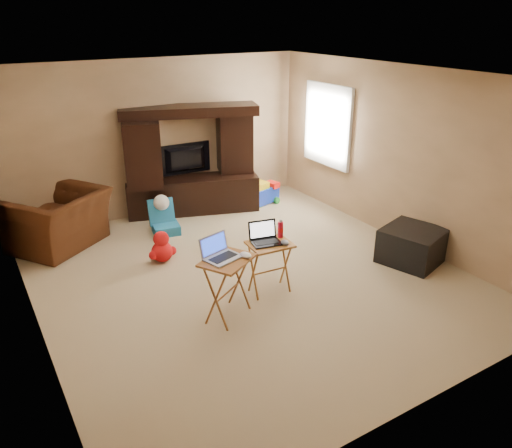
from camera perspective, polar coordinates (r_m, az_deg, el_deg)
floor at (r=6.47m, az=-0.93°, el=-5.93°), size 5.50×5.50×0.00m
ceiling at (r=5.69m, az=-1.09°, el=16.64°), size 5.50×5.50×0.00m
wall_back at (r=8.37m, az=-10.73°, el=9.65°), size 5.00×0.00×5.00m
wall_front at (r=4.03m, az=19.32°, el=-6.28°), size 5.00×0.00×5.00m
wall_left at (r=5.25m, az=-25.25°, el=-0.33°), size 0.00×5.50×5.50m
wall_right at (r=7.49m, az=15.88°, el=7.61°), size 0.00×5.50×5.50m
window_pane at (r=8.54m, az=8.28°, el=11.11°), size 0.00×1.20×1.20m
window_frame at (r=8.52m, az=8.18°, el=11.10°), size 0.06×1.14×1.34m
entertainment_center at (r=8.32m, az=-7.39°, el=7.22°), size 2.23×1.20×1.78m
television at (r=8.51m, az=-7.95°, el=7.29°), size 0.91×0.16×0.52m
recliner at (r=7.64m, az=-21.65°, el=0.40°), size 1.63×1.59×0.80m
child_rocker at (r=7.70m, az=-10.34°, el=0.75°), size 0.46×0.51×0.52m
plush_toy at (r=6.85m, az=-10.73°, el=-2.53°), size 0.40×0.33×0.44m
push_toy at (r=8.83m, az=0.89°, el=3.69°), size 0.63×0.52×0.41m
ottoman at (r=7.06m, az=17.40°, el=-2.35°), size 0.91×0.91×0.47m
tray_table_left at (r=5.50m, az=-3.24°, el=-7.34°), size 0.69×0.65×0.71m
tray_table_right at (r=5.98m, az=1.57°, el=-5.02°), size 0.53×0.44×0.65m
laptop_left at (r=5.29m, az=-3.80°, el=-2.83°), size 0.44×0.39×0.24m
laptop_right at (r=5.78m, az=1.18°, el=-1.16°), size 0.39×0.34×0.24m
mouse_left at (r=5.34m, az=-1.18°, el=-3.57°), size 0.13×0.17×0.06m
mouse_right at (r=5.80m, az=3.33°, el=-2.13°), size 0.10×0.14×0.05m
water_bottle at (r=5.96m, az=2.81°, el=-0.65°), size 0.06×0.06×0.20m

